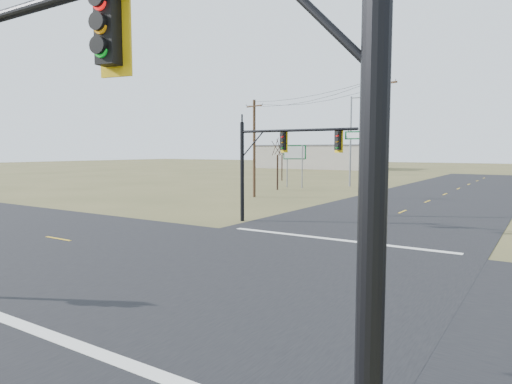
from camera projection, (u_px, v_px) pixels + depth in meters
ground at (254, 274)px, 16.84m from camera, size 320.00×320.00×0.00m
road_ew at (254, 273)px, 16.84m from camera, size 160.00×14.00×0.02m
road_ns at (254, 273)px, 16.84m from camera, size 14.00×160.00×0.02m
stop_bar_near at (77, 346)px, 10.57m from camera, size 12.00×0.40×0.01m
stop_bar_far at (335, 239)px, 23.11m from camera, size 12.00×0.40×0.01m
mast_arm_near at (129, 85)px, 6.51m from camera, size 10.92×0.50×7.54m
mast_arm_far at (286, 150)px, 27.17m from camera, size 8.83×0.52×6.30m
utility_pole_near at (380, 144)px, 31.06m from camera, size 2.31×0.67×9.60m
utility_pole_far at (254, 147)px, 43.83m from camera, size 2.20×0.84×9.33m
highway_sign at (295, 157)px, 54.95m from camera, size 2.58×1.05×5.13m
streetlight_c at (352, 136)px, 56.45m from camera, size 3.12×0.50×11.14m
bare_tree_a at (278, 146)px, 51.70m from camera, size 2.73×2.73×6.28m
bare_tree_b at (282, 149)px, 67.29m from camera, size 2.64×2.64×5.87m
warehouse_left at (317, 157)px, 113.46m from camera, size 28.00×14.00×5.50m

